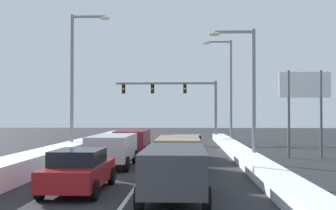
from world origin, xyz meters
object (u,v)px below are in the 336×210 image
object	(u,v)px
suv_charcoal_right_lane_nearest	(175,168)
traffic_light_gantry	(180,95)
sedan_navy_right_lane_third	(187,147)
suv_silver_center_lane_second	(113,148)
street_lamp_right_mid	(227,83)
suv_maroon_center_lane_third	(133,140)
roadside_sign_right	(305,94)
sedan_red_center_lane_nearest	(79,170)
street_lamp_left_mid	(77,72)
street_lamp_right_near	(247,82)
suv_tan_right_lane_second	(179,151)

from	to	relation	value
suv_charcoal_right_lane_nearest	traffic_light_gantry	xyz separation A→B (m)	(-0.38, 30.49, 3.71)
sedan_navy_right_lane_third	suv_silver_center_lane_second	distance (m)	5.52
street_lamp_right_mid	suv_silver_center_lane_second	bearing A→B (deg)	-114.07
suv_maroon_center_lane_third	sedan_navy_right_lane_third	bearing A→B (deg)	-33.16
suv_maroon_center_lane_third	roadside_sign_right	bearing A→B (deg)	-6.76
sedan_red_center_lane_nearest	suv_silver_center_lane_second	distance (m)	6.87
sedan_red_center_lane_nearest	suv_silver_center_lane_second	world-z (taller)	suv_silver_center_lane_second
traffic_light_gantry	street_lamp_left_mid	world-z (taller)	street_lamp_left_mid
suv_maroon_center_lane_third	traffic_light_gantry	bearing A→B (deg)	79.79
street_lamp_right_near	suv_maroon_center_lane_third	bearing A→B (deg)	149.67
street_lamp_right_mid	street_lamp_right_near	bearing A→B (deg)	-91.08
suv_charcoal_right_lane_nearest	sedan_navy_right_lane_third	distance (m)	12.09
street_lamp_right_near	roadside_sign_right	distance (m)	4.92
sedan_navy_right_lane_third	traffic_light_gantry	bearing A→B (deg)	92.39
suv_silver_center_lane_second	roadside_sign_right	distance (m)	12.68
suv_tan_right_lane_second	suv_silver_center_lane_second	world-z (taller)	same
suv_maroon_center_lane_third	street_lamp_left_mid	distance (m)	5.83
suv_charcoal_right_lane_nearest	roadside_sign_right	world-z (taller)	roadside_sign_right
sedan_navy_right_lane_third	suv_tan_right_lane_second	bearing A→B (deg)	-93.78
street_lamp_right_near	suv_tan_right_lane_second	bearing A→B (deg)	-131.57
suv_maroon_center_lane_third	street_lamp_left_mid	world-z (taller)	street_lamp_left_mid
traffic_light_gantry	street_lamp_right_mid	world-z (taller)	street_lamp_right_mid
suv_tan_right_lane_second	sedan_red_center_lane_nearest	size ratio (longest dim) A/B	1.09
suv_charcoal_right_lane_nearest	street_lamp_left_mid	size ratio (longest dim) A/B	0.52
suv_silver_center_lane_second	street_lamp_left_mid	distance (m)	8.15
suv_silver_center_lane_second	street_lamp_right_near	world-z (taller)	street_lamp_right_near
street_lamp_right_mid	street_lamp_left_mid	bearing A→B (deg)	-134.94
suv_charcoal_right_lane_nearest	street_lamp_right_near	world-z (taller)	street_lamp_right_near
suv_tan_right_lane_second	roadside_sign_right	world-z (taller)	roadside_sign_right
traffic_light_gantry	sedan_navy_right_lane_third	bearing A→B (deg)	-87.61
traffic_light_gantry	sedan_red_center_lane_nearest	bearing A→B (deg)	-96.04
sedan_red_center_lane_nearest	traffic_light_gantry	bearing A→B (deg)	83.96
sedan_navy_right_lane_third	street_lamp_right_near	world-z (taller)	street_lamp_right_near
suv_charcoal_right_lane_nearest	street_lamp_right_near	size ratio (longest dim) A/B	0.65
suv_charcoal_right_lane_nearest	roadside_sign_right	size ratio (longest dim) A/B	0.89
street_lamp_right_mid	street_lamp_left_mid	size ratio (longest dim) A/B	1.01
sedan_navy_right_lane_third	suv_maroon_center_lane_third	size ratio (longest dim) A/B	0.92
sedan_red_center_lane_nearest	street_lamp_left_mid	size ratio (longest dim) A/B	0.48
suv_silver_center_lane_second	street_lamp_right_near	xyz separation A→B (m)	(7.25, 2.20, 3.56)
suv_charcoal_right_lane_nearest	suv_tan_right_lane_second	xyz separation A→B (m)	(-0.00, 6.09, 0.00)
suv_tan_right_lane_second	street_lamp_right_near	size ratio (longest dim) A/B	0.65
suv_tan_right_lane_second	sedan_navy_right_lane_third	bearing A→B (deg)	86.22
suv_tan_right_lane_second	street_lamp_right_near	xyz separation A→B (m)	(3.78, 4.26, 3.56)
suv_charcoal_right_lane_nearest	suv_silver_center_lane_second	bearing A→B (deg)	113.07
suv_charcoal_right_lane_nearest	street_lamp_right_near	bearing A→B (deg)	69.96
suv_silver_center_lane_second	suv_tan_right_lane_second	bearing A→B (deg)	-30.75
suv_charcoal_right_lane_nearest	sedan_navy_right_lane_third	world-z (taller)	suv_charcoal_right_lane_nearest
traffic_light_gantry	roadside_sign_right	bearing A→B (deg)	-64.79
traffic_light_gantry	roadside_sign_right	size ratio (longest dim) A/B	1.93
street_lamp_left_mid	suv_tan_right_lane_second	bearing A→B (deg)	-48.75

